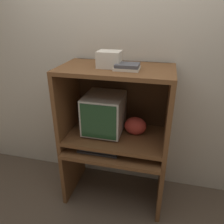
# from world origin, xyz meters

# --- Properties ---
(ground_plane) EXTENTS (12.00, 12.00, 0.00)m
(ground_plane) POSITION_xyz_m (0.00, 0.00, 0.00)
(ground_plane) COLOR brown
(wall_back) EXTENTS (6.00, 0.06, 2.60)m
(wall_back) POSITION_xyz_m (0.00, 0.65, 1.30)
(wall_back) COLOR beige
(wall_back) RESTS_ON ground_plane
(desk_base) EXTENTS (1.03, 0.64, 0.66)m
(desk_base) POSITION_xyz_m (0.00, 0.25, 0.42)
(desk_base) COLOR brown
(desk_base) RESTS_ON ground_plane
(desk_monitor_shelf) EXTENTS (1.03, 0.59, 0.11)m
(desk_monitor_shelf) POSITION_xyz_m (0.00, 0.29, 0.75)
(desk_monitor_shelf) COLOR brown
(desk_monitor_shelf) RESTS_ON desk_base
(hutch_upper) EXTENTS (1.03, 0.59, 0.68)m
(hutch_upper) POSITION_xyz_m (0.00, 0.33, 1.22)
(hutch_upper) COLOR brown
(hutch_upper) RESTS_ON desk_monitor_shelf
(crt_monitor) EXTENTS (0.37, 0.42, 0.39)m
(crt_monitor) POSITION_xyz_m (-0.13, 0.33, 0.98)
(crt_monitor) COLOR beige
(crt_monitor) RESTS_ON desk_monitor_shelf
(keyboard) EXTENTS (0.39, 0.15, 0.03)m
(keyboard) POSITION_xyz_m (-0.13, 0.12, 0.67)
(keyboard) COLOR #2D2D30
(keyboard) RESTS_ON desk_base
(mouse) EXTENTS (0.06, 0.04, 0.03)m
(mouse) POSITION_xyz_m (0.12, 0.12, 0.67)
(mouse) COLOR black
(mouse) RESTS_ON desk_base
(snack_bag) EXTENTS (0.22, 0.16, 0.18)m
(snack_bag) POSITION_xyz_m (0.19, 0.35, 0.86)
(snack_bag) COLOR #BC382D
(snack_bag) RESTS_ON desk_monitor_shelf
(book_stack) EXTENTS (0.21, 0.16, 0.05)m
(book_stack) POSITION_xyz_m (0.11, 0.23, 1.48)
(book_stack) COLOR beige
(book_stack) RESTS_ON hutch_upper
(storage_box) EXTENTS (0.20, 0.17, 0.14)m
(storage_box) POSITION_xyz_m (-0.06, 0.28, 1.52)
(storage_box) COLOR beige
(storage_box) RESTS_ON hutch_upper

